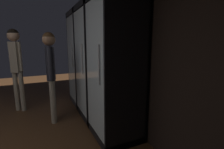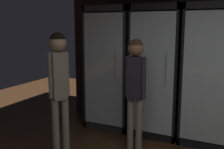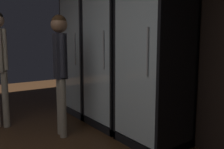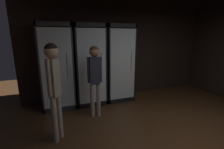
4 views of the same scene
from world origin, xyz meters
The scene contains 6 objects.
wall_back centered at (0.00, 3.03, 1.40)m, with size 6.00×0.06×2.80m, color black.
cooler_far_left centered at (-2.03, 2.71, 1.03)m, with size 0.77×0.67×2.09m.
cooler_left centered at (-1.21, 2.71, 1.02)m, with size 0.77×0.67×2.09m.
cooler_center centered at (-0.40, 2.71, 1.02)m, with size 0.77×0.67×2.09m.
shopper_near centered at (-1.28, 1.84, 1.03)m, with size 0.31×0.21×1.59m.
shopper_far centered at (-2.10, 1.25, 1.11)m, with size 0.22×0.23×1.69m.
Camera 1 is at (1.75, 1.62, 1.42)m, focal length 26.66 mm.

